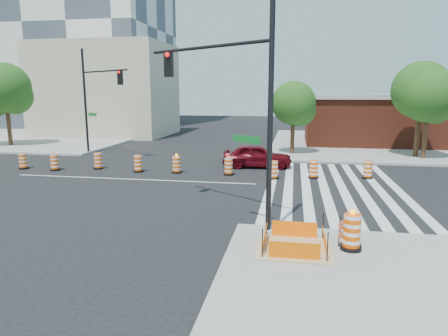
{
  "coord_description": "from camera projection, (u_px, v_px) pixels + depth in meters",
  "views": [
    {
      "loc": [
        8.88,
        -20.65,
        4.84
      ],
      "look_at": [
        5.78,
        -2.99,
        1.4
      ],
      "focal_mm": 32.0,
      "sensor_mm": 36.0,
      "label": 1
    }
  ],
  "objects": [
    {
      "name": "crosswalk_east",
      "position": [
        333.0,
        187.0,
        20.53
      ],
      "size": [
        6.75,
        13.5,
        0.01
      ],
      "color": "silver",
      "rests_on": "ground"
    },
    {
      "name": "pit_drum",
      "position": [
        352.0,
        233.0,
        11.96
      ],
      "size": [
        0.64,
        0.64,
        1.26
      ],
      "color": "black",
      "rests_on": "ground"
    },
    {
      "name": "excavation_pit",
      "position": [
        294.0,
        246.0,
        12.12
      ],
      "size": [
        2.2,
        2.2,
        0.9
      ],
      "color": "tan",
      "rests_on": "ground"
    },
    {
      "name": "tree_north_b",
      "position": [
        6.0,
        91.0,
        34.64
      ],
      "size": [
        4.3,
        4.3,
        7.32
      ],
      "color": "#382314",
      "rests_on": "ground"
    },
    {
      "name": "median_drum_3",
      "position": [
        98.0,
        161.0,
        25.3
      ],
      "size": [
        0.6,
        0.6,
        1.02
      ],
      "color": "black",
      "rests_on": "ground"
    },
    {
      "name": "tree_north_c",
      "position": [
        294.0,
        106.0,
        30.2
      ],
      "size": [
        3.37,
        3.32,
        5.65
      ],
      "color": "#382314",
      "rests_on": "ground"
    },
    {
      "name": "sidewalk_nw",
      "position": [
        40.0,
        137.0,
        42.84
      ],
      "size": [
        22.0,
        22.0,
        0.15
      ],
      "primitive_type": "cube",
      "color": "gray",
      "rests_on": "ground"
    },
    {
      "name": "median_drum_5",
      "position": [
        177.0,
        165.0,
        24.03
      ],
      "size": [
        0.6,
        0.6,
        1.18
      ],
      "color": "black",
      "rests_on": "ground"
    },
    {
      "name": "signal_pole_se",
      "position": [
        232.0,
        88.0,
        14.06
      ],
      "size": [
        5.22,
        3.48,
        8.12
      ],
      "rotation": [
        0.0,
        0.0,
        2.56
      ],
      "color": "black",
      "rests_on": "ground"
    },
    {
      "name": "median_drum_2",
      "position": [
        55.0,
        163.0,
        24.84
      ],
      "size": [
        0.6,
        0.6,
        1.02
      ],
      "color": "black",
      "rests_on": "ground"
    },
    {
      "name": "median_drum_1",
      "position": [
        23.0,
        161.0,
        25.32
      ],
      "size": [
        0.6,
        0.6,
        1.02
      ],
      "color": "black",
      "rests_on": "ground"
    },
    {
      "name": "lane_centerline",
      "position": [
        132.0,
        179.0,
        22.39
      ],
      "size": [
        14.0,
        0.12,
        0.01
      ],
      "primitive_type": "cube",
      "color": "silver",
      "rests_on": "ground"
    },
    {
      "name": "signal_pole_nw",
      "position": [
        96.0,
        91.0,
        29.77
      ],
      "size": [
        5.09,
        3.38,
        7.91
      ],
      "rotation": [
        0.0,
        0.0,
        -0.58
      ],
      "color": "black",
      "rests_on": "ground"
    },
    {
      "name": "beige_midrise",
      "position": [
        107.0,
        90.0,
        44.76
      ],
      "size": [
        14.0,
        10.0,
        10.0
      ],
      "primitive_type": "cube",
      "color": "#BAAF8E",
      "rests_on": "ground"
    },
    {
      "name": "tree_north_d",
      "position": [
        422.0,
        94.0,
        28.56
      ],
      "size": [
        4.12,
        4.11,
        6.99
      ],
      "color": "#382314",
      "rests_on": "ground"
    },
    {
      "name": "median_drum_8",
      "position": [
        314.0,
        170.0,
        22.58
      ],
      "size": [
        0.6,
        0.6,
        1.02
      ],
      "color": "black",
      "rests_on": "ground"
    },
    {
      "name": "median_drum_4",
      "position": [
        138.0,
        164.0,
        24.34
      ],
      "size": [
        0.6,
        0.6,
        1.02
      ],
      "color": "black",
      "rests_on": "ground"
    },
    {
      "name": "median_drum_9",
      "position": [
        368.0,
        170.0,
        22.51
      ],
      "size": [
        0.6,
        0.6,
        1.02
      ],
      "color": "black",
      "rests_on": "ground"
    },
    {
      "name": "ground",
      "position": [
        132.0,
        179.0,
        22.39
      ],
      "size": [
        120.0,
        120.0,
        0.0
      ],
      "primitive_type": "plane",
      "color": "black",
      "rests_on": "ground"
    },
    {
      "name": "sidewalk_ne",
      "position": [
        394.0,
        144.0,
        36.73
      ],
      "size": [
        22.0,
        22.0,
        0.15
      ],
      "primitive_type": "cube",
      "color": "gray",
      "rests_on": "ground"
    },
    {
      "name": "brick_storefront",
      "position": [
        396.0,
        120.0,
        36.31
      ],
      "size": [
        16.5,
        8.5,
        4.6
      ],
      "color": "maroon",
      "rests_on": "ground"
    },
    {
      "name": "red_coupe",
      "position": [
        257.0,
        156.0,
        25.81
      ],
      "size": [
        4.55,
        2.12,
        1.51
      ],
      "primitive_type": "imported",
      "rotation": [
        0.0,
        0.0,
        1.65
      ],
      "color": "#530710",
      "rests_on": "ground"
    },
    {
      "name": "median_drum_7",
      "position": [
        273.0,
        171.0,
        22.39
      ],
      "size": [
        0.6,
        0.6,
        1.02
      ],
      "color": "black",
      "rests_on": "ground"
    },
    {
      "name": "tree_north_e",
      "position": [
        429.0,
        98.0,
        27.88
      ],
      "size": [
        3.83,
        3.83,
        6.51
      ],
      "color": "#382314",
      "rests_on": "ground"
    },
    {
      "name": "barricade",
      "position": [
        348.0,
        228.0,
        12.37
      ],
      "size": [
        0.63,
        0.59,
        0.97
      ],
      "rotation": [
        0.0,
        0.0,
        0.75
      ],
      "color": "#F35105",
      "rests_on": "ground"
    },
    {
      "name": "median_drum_6",
      "position": [
        229.0,
        167.0,
        23.47
      ],
      "size": [
        0.6,
        0.6,
        1.02
      ],
      "color": "black",
      "rests_on": "ground"
    }
  ]
}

